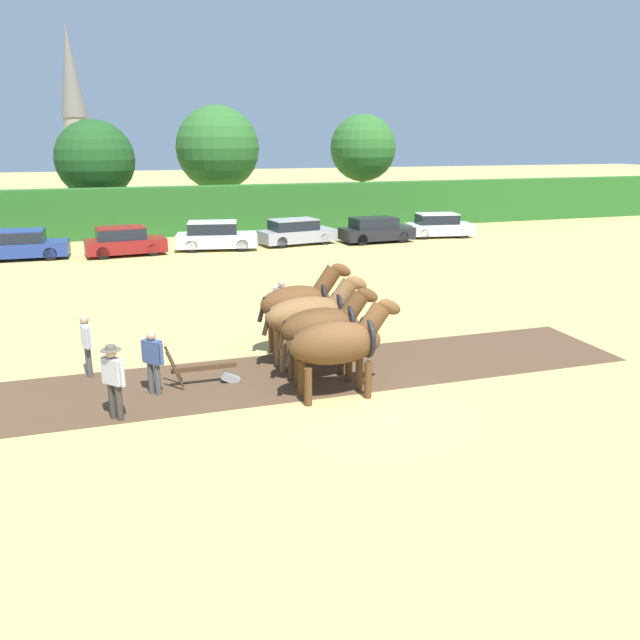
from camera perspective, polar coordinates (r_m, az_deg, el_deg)
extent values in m
plane|color=tan|center=(14.33, 4.32, -7.80)|extent=(240.00, 240.00, 0.00)
cube|color=brown|center=(15.63, -13.45, -6.10)|extent=(24.21, 3.77, 0.01)
cube|color=#286023|center=(40.86, -11.22, 9.79)|extent=(77.01, 1.41, 3.03)
cylinder|color=brown|center=(45.11, -19.51, 9.85)|extent=(0.44, 0.44, 3.17)
sphere|color=#1E4C1E|center=(44.93, -19.88, 13.64)|extent=(5.13, 5.13, 5.13)
cylinder|color=brown|center=(47.30, -9.15, 11.07)|extent=(0.44, 0.44, 3.61)
sphere|color=#2D6628|center=(47.14, -9.34, 15.25)|extent=(5.97, 5.97, 5.97)
cylinder|color=#423323|center=(48.65, 3.88, 11.54)|extent=(0.44, 0.44, 3.89)
sphere|color=#2D6628|center=(48.50, 3.96, 15.42)|extent=(4.92, 4.92, 4.92)
cylinder|color=gray|center=(82.17, -21.20, 13.95)|extent=(2.61, 2.61, 8.38)
cone|color=slate|center=(82.52, -21.90, 20.39)|extent=(2.87, 2.87, 10.25)
ellipsoid|color=#513319|center=(14.29, 1.36, -2.13)|extent=(2.25, 1.06, 0.97)
cylinder|color=#513319|center=(15.07, 3.61, -4.73)|extent=(0.18, 0.18, 0.89)
cylinder|color=#513319|center=(14.58, 4.41, -5.48)|extent=(0.18, 0.18, 0.89)
cylinder|color=#513319|center=(14.64, -1.72, -5.34)|extent=(0.18, 0.18, 0.89)
cylinder|color=#513319|center=(14.13, -1.09, -6.14)|extent=(0.18, 0.18, 0.89)
cylinder|color=#513319|center=(14.47, 4.93, 0.04)|extent=(0.81, 0.47, 0.87)
ellipsoid|color=#513319|center=(14.54, 6.35, 1.19)|extent=(0.68, 0.27, 0.54)
cube|color=black|center=(14.47, 5.57, 0.88)|extent=(0.39, 0.09, 0.52)
cylinder|color=black|center=(14.03, -2.75, -2.94)|extent=(0.30, 0.12, 0.71)
torus|color=black|center=(14.52, 4.28, -1.55)|extent=(0.13, 0.98, 0.98)
ellipsoid|color=#513319|center=(15.27, 0.03, -0.68)|extent=(2.03, 1.04, 0.96)
cylinder|color=#513319|center=(16.00, 1.97, -3.31)|extent=(0.18, 0.18, 0.95)
cylinder|color=#513319|center=(15.51, 2.65, -3.96)|extent=(0.18, 0.18, 0.95)
cylinder|color=#513319|center=(15.64, -2.58, -3.79)|extent=(0.18, 0.18, 0.95)
cylinder|color=#513319|center=(15.14, -2.03, -4.48)|extent=(0.18, 0.18, 0.95)
cylinder|color=#513319|center=(15.42, 3.06, 1.26)|extent=(0.79, 0.47, 0.84)
ellipsoid|color=#513319|center=(15.48, 4.35, 2.29)|extent=(0.68, 0.27, 0.54)
cube|color=black|center=(15.42, 3.64, 2.04)|extent=(0.37, 0.09, 0.50)
cylinder|color=black|center=(15.06, -3.45, -1.36)|extent=(0.30, 0.12, 0.71)
torus|color=black|center=(15.47, 2.52, -0.19)|extent=(0.13, 0.97, 0.97)
ellipsoid|color=brown|center=(16.29, -1.15, 0.46)|extent=(2.30, 1.05, 0.96)
cylinder|color=brown|center=(17.02, 1.00, -2.07)|extent=(0.18, 0.18, 0.97)
cylinder|color=brown|center=(16.52, 1.61, -2.64)|extent=(0.18, 0.18, 0.97)
cylinder|color=brown|center=(16.63, -3.85, -2.54)|extent=(0.18, 0.18, 0.97)
cylinder|color=brown|center=(16.12, -3.38, -3.15)|extent=(0.18, 0.18, 0.97)
cylinder|color=brown|center=(16.45, 2.09, 2.37)|extent=(0.82, 0.47, 0.88)
ellipsoid|color=brown|center=(16.52, 3.38, 3.41)|extent=(0.68, 0.27, 0.54)
cube|color=black|center=(16.46, 2.67, 3.11)|extent=(0.40, 0.09, 0.53)
cylinder|color=black|center=(16.06, -4.85, -0.20)|extent=(0.30, 0.12, 0.71)
torus|color=black|center=(16.50, 1.51, 0.94)|extent=(0.13, 0.97, 0.97)
ellipsoid|color=brown|center=(17.31, -2.18, 1.54)|extent=(2.05, 1.06, 0.98)
cylinder|color=brown|center=(18.00, -0.36, -0.98)|extent=(0.18, 0.18, 1.01)
cylinder|color=brown|center=(17.49, 0.19, -1.50)|extent=(0.18, 0.18, 1.01)
cylinder|color=brown|center=(17.68, -4.46, -1.36)|extent=(0.18, 0.18, 1.01)
cylinder|color=brown|center=(17.15, -4.03, -1.90)|extent=(0.18, 0.18, 1.01)
cylinder|color=brown|center=(17.42, 0.55, 3.47)|extent=(0.89, 0.48, 0.98)
ellipsoid|color=brown|center=(17.49, 1.96, 4.59)|extent=(0.68, 0.27, 0.54)
cube|color=black|center=(17.44, 1.18, 4.18)|extent=(0.45, 0.09, 0.60)
cylinder|color=black|center=(17.11, -5.30, 0.96)|extent=(0.30, 0.12, 0.71)
torus|color=black|center=(17.48, 0.07, 1.97)|extent=(0.13, 0.99, 0.98)
cube|color=#4C331E|center=(15.54, -10.55, -4.30)|extent=(1.58, 0.13, 0.12)
cube|color=#939399|center=(15.74, -8.19, -5.28)|extent=(0.48, 0.21, 0.39)
cylinder|color=#4C331E|center=(15.63, -13.25, -3.94)|extent=(0.40, 0.07, 0.96)
cylinder|color=#4C331E|center=(15.26, -13.13, -4.44)|extent=(0.40, 0.07, 0.96)
cylinder|color=#4C4C4C|center=(15.34, -15.19, -5.11)|extent=(0.14, 0.14, 0.78)
cylinder|color=#4C4C4C|center=(15.21, -14.62, -5.25)|extent=(0.14, 0.14, 0.78)
cube|color=#3D5184|center=(15.05, -15.09, -2.80)|extent=(0.46, 0.47, 0.55)
sphere|color=tan|center=(14.93, -15.20, -1.39)|extent=(0.21, 0.21, 0.21)
cylinder|color=#3D5184|center=(15.24, -15.85, -2.72)|extent=(0.09, 0.09, 0.52)
cylinder|color=#3D5184|center=(14.88, -14.30, -3.06)|extent=(0.09, 0.09, 0.52)
cylinder|color=#38332D|center=(19.44, -3.73, 0.04)|extent=(0.14, 0.14, 0.85)
cylinder|color=#38332D|center=(19.30, -3.21, -0.06)|extent=(0.14, 0.14, 0.85)
cube|color=#B7B7BC|center=(19.18, -3.51, 2.08)|extent=(0.46, 0.52, 0.60)
sphere|color=tan|center=(19.08, -3.53, 3.32)|extent=(0.23, 0.23, 0.23)
cylinder|color=#B7B7BC|center=(19.36, -4.19, 2.14)|extent=(0.09, 0.09, 0.57)
cylinder|color=#B7B7BC|center=(19.01, -2.80, 1.90)|extent=(0.09, 0.09, 0.57)
cylinder|color=#38332D|center=(14.25, -18.47, -6.99)|extent=(0.14, 0.14, 0.82)
cylinder|color=#38332D|center=(14.10, -17.87, -7.18)|extent=(0.14, 0.14, 0.82)
cube|color=#B7B7BC|center=(13.93, -18.42, -4.44)|extent=(0.47, 0.48, 0.58)
sphere|color=tan|center=(13.80, -18.57, -2.86)|extent=(0.22, 0.22, 0.22)
cylinder|color=#B7B7BC|center=(14.13, -19.21, -4.31)|extent=(0.09, 0.09, 0.54)
cylinder|color=#B7B7BC|center=(13.74, -17.60, -4.75)|extent=(0.09, 0.09, 0.54)
cylinder|color=#665B4C|center=(13.77, -18.60, -2.60)|extent=(0.42, 0.42, 0.02)
cylinder|color=#665B4C|center=(13.76, -18.61, -2.40)|extent=(0.21, 0.21, 0.10)
cylinder|color=#4C4C4C|center=(17.02, -20.43, -3.40)|extent=(0.14, 0.14, 0.81)
cylinder|color=#4C4C4C|center=(16.82, -20.37, -3.63)|extent=(0.14, 0.14, 0.81)
cube|color=#B7B7BC|center=(16.71, -20.63, -1.27)|extent=(0.25, 0.49, 0.58)
sphere|color=tan|center=(16.60, -20.76, 0.06)|extent=(0.22, 0.22, 0.22)
cylinder|color=#B7B7BC|center=(16.99, -20.69, -1.08)|extent=(0.09, 0.09, 0.54)
cylinder|color=#B7B7BC|center=(16.45, -20.54, -1.61)|extent=(0.09, 0.09, 0.54)
cube|color=navy|center=(35.02, -25.55, 5.89)|extent=(4.42, 1.93, 0.68)
cube|color=black|center=(34.97, -26.02, 6.85)|extent=(2.66, 1.71, 0.56)
cube|color=navy|center=(34.93, -26.09, 7.35)|extent=(2.66, 1.71, 0.06)
cylinder|color=black|center=(35.67, -23.18, 6.00)|extent=(0.67, 0.23, 0.66)
cylinder|color=black|center=(34.09, -23.43, 5.56)|extent=(0.67, 0.23, 0.66)
cube|color=maroon|center=(34.31, -17.33, 6.54)|extent=(4.18, 2.22, 0.69)
cube|color=black|center=(34.20, -17.76, 7.54)|extent=(2.56, 1.88, 0.57)
cube|color=maroon|center=(34.15, -17.80, 8.06)|extent=(2.56, 1.88, 0.06)
cylinder|color=black|center=(35.29, -15.47, 6.60)|extent=(0.66, 0.28, 0.64)
cylinder|color=black|center=(33.72, -15.03, 6.21)|extent=(0.66, 0.28, 0.64)
cylinder|color=black|center=(35.02, -19.50, 6.19)|extent=(0.66, 0.28, 0.64)
cylinder|color=black|center=(33.43, -19.25, 5.78)|extent=(0.66, 0.28, 0.64)
cube|color=silver|center=(34.87, -9.38, 7.24)|extent=(4.60, 2.59, 0.72)
cube|color=black|center=(34.78, -9.79, 8.29)|extent=(2.86, 2.08, 0.60)
cube|color=silver|center=(34.74, -9.82, 8.83)|extent=(2.86, 2.08, 0.06)
cylinder|color=black|center=(35.66, -7.16, 7.18)|extent=(0.70, 0.34, 0.67)
cylinder|color=black|center=(34.10, -7.13, 6.77)|extent=(0.70, 0.34, 0.67)
cylinder|color=black|center=(35.75, -11.50, 7.01)|extent=(0.70, 0.34, 0.67)
cylinder|color=black|center=(34.20, -11.67, 6.59)|extent=(0.70, 0.34, 0.67)
cube|color=#9E9EA8|center=(36.26, -2.11, 7.73)|extent=(4.55, 2.47, 0.68)
cube|color=black|center=(36.08, -2.43, 8.67)|extent=(2.82, 2.01, 0.56)
cube|color=#9E9EA8|center=(36.04, -2.44, 9.16)|extent=(2.82, 2.01, 0.06)
cylinder|color=black|center=(37.57, -0.78, 7.73)|extent=(0.67, 0.32, 0.64)
cylinder|color=black|center=(36.19, 0.36, 7.41)|extent=(0.67, 0.32, 0.64)
cylinder|color=black|center=(36.45, -4.56, 7.42)|extent=(0.67, 0.32, 0.64)
cylinder|color=black|center=(35.03, -3.53, 7.09)|extent=(0.67, 0.32, 0.64)
cube|color=black|center=(37.25, 5.21, 7.90)|extent=(4.34, 2.02, 0.67)
cube|color=black|center=(37.07, 4.94, 8.81)|extent=(2.63, 1.75, 0.54)
cube|color=black|center=(37.03, 4.95, 9.28)|extent=(2.63, 1.75, 0.06)
cylinder|color=black|center=(38.57, 6.45, 7.86)|extent=(0.67, 0.25, 0.66)
cylinder|color=black|center=(37.18, 7.59, 7.52)|extent=(0.67, 0.25, 0.66)
cylinder|color=black|center=(37.43, 2.83, 7.69)|extent=(0.67, 0.25, 0.66)
cylinder|color=black|center=(36.00, 3.87, 7.34)|extent=(0.67, 0.25, 0.66)
cube|color=silver|center=(39.75, 10.88, 8.18)|extent=(4.24, 2.33, 0.68)
cube|color=black|center=(39.61, 10.65, 9.07)|extent=(2.63, 1.91, 0.56)
cube|color=silver|center=(39.57, 10.67, 9.51)|extent=(2.63, 1.91, 0.06)
cylinder|color=black|center=(40.92, 12.16, 8.05)|extent=(0.64, 0.31, 0.62)
cylinder|color=black|center=(39.54, 12.95, 7.73)|extent=(0.64, 0.31, 0.62)
cylinder|color=black|center=(40.08, 8.80, 8.05)|extent=(0.64, 0.31, 0.62)
cylinder|color=black|center=(38.66, 9.49, 7.73)|extent=(0.64, 0.31, 0.62)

